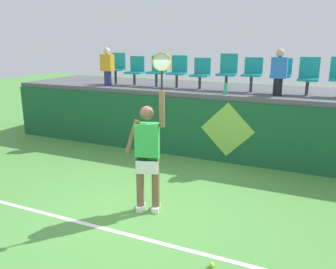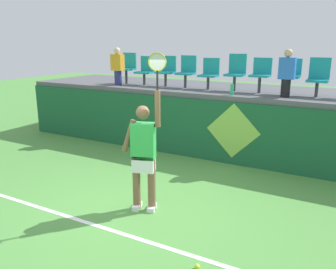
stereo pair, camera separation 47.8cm
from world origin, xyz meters
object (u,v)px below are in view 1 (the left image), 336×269
(water_bottle, at_px, (225,89))
(stadium_chair_6, at_px, (252,72))
(stadium_chair_0, at_px, (117,67))
(stadium_chair_1, at_px, (136,70))
(stadium_chair_7, at_px, (281,73))
(tennis_ball, at_px, (212,265))
(stadium_chair_2, at_px, (158,70))
(tennis_player, at_px, (148,153))
(spectator_1, at_px, (107,66))
(stadium_chair_8, at_px, (308,75))
(stadium_chair_3, at_px, (178,70))
(stadium_chair_5, at_px, (228,70))
(stadium_chair_4, at_px, (201,72))
(spectator_0, at_px, (279,72))

(water_bottle, xyz_separation_m, stadium_chair_6, (0.45, 0.72, 0.34))
(stadium_chair_0, bearing_deg, stadium_chair_1, -0.06)
(stadium_chair_7, bearing_deg, tennis_ball, -90.62)
(stadium_chair_2, bearing_deg, water_bottle, -18.90)
(tennis_player, distance_m, spectator_1, 4.66)
(stadium_chair_7, xyz_separation_m, stadium_chair_8, (0.60, 0.01, -0.02))
(tennis_player, relative_size, stadium_chair_3, 3.13)
(tennis_ball, bearing_deg, stadium_chair_7, 89.38)
(stadium_chair_5, relative_size, spectator_1, 0.87)
(stadium_chair_4, relative_size, stadium_chair_8, 0.92)
(tennis_ball, xyz_separation_m, stadium_chair_6, (-0.62, 4.90, 2.01))
(stadium_chair_4, bearing_deg, stadium_chair_7, -0.17)
(water_bottle, distance_m, spectator_0, 1.23)
(stadium_chair_3, bearing_deg, stadium_chair_8, 0.07)
(stadium_chair_8, bearing_deg, water_bottle, -157.06)
(stadium_chair_5, bearing_deg, stadium_chair_4, -179.53)
(tennis_player, distance_m, stadium_chair_7, 4.26)
(tennis_ball, xyz_separation_m, stadium_chair_3, (-2.57, 4.90, 1.99))
(stadium_chair_2, height_order, stadium_chair_8, stadium_chair_8)
(tennis_ball, height_order, stadium_chair_6, stadium_chair_6)
(spectator_1, bearing_deg, stadium_chair_2, 19.92)
(stadium_chair_2, bearing_deg, stadium_chair_6, -0.08)
(stadium_chair_3, bearing_deg, stadium_chair_5, 0.15)
(stadium_chair_2, height_order, spectator_0, spectator_0)
(spectator_0, bearing_deg, stadium_chair_7, 90.00)
(stadium_chair_3, xyz_separation_m, stadium_chair_8, (3.23, 0.00, -0.00))
(stadium_chair_6, bearing_deg, stadium_chair_7, -0.15)
(stadium_chair_0, bearing_deg, stadium_chair_7, -0.09)
(stadium_chair_8, bearing_deg, stadium_chair_4, -179.87)
(stadium_chair_0, distance_m, stadium_chair_6, 3.86)
(stadium_chair_0, bearing_deg, stadium_chair_6, -0.08)
(stadium_chair_4, xyz_separation_m, stadium_chair_6, (1.31, -0.00, 0.04))
(tennis_ball, relative_size, water_bottle, 0.25)
(spectator_1, bearing_deg, stadium_chair_5, 8.38)
(stadium_chair_2, xyz_separation_m, stadium_chair_4, (1.24, 0.00, -0.03))
(tennis_player, relative_size, stadium_chair_7, 3.20)
(stadium_chair_7, relative_size, spectator_0, 0.78)
(stadium_chair_5, distance_m, spectator_0, 1.36)
(tennis_player, bearing_deg, stadium_chair_7, 68.62)
(tennis_player, relative_size, water_bottle, 10.03)
(stadium_chair_5, xyz_separation_m, stadium_chair_8, (1.89, 0.00, -0.04))
(tennis_ball, distance_m, stadium_chair_5, 5.45)
(stadium_chair_8, xyz_separation_m, spectator_1, (-5.12, -0.48, 0.08))
(tennis_ball, distance_m, stadium_chair_6, 5.33)
(stadium_chair_6, relative_size, stadium_chair_8, 0.96)
(stadium_chair_2, distance_m, stadium_chair_7, 3.23)
(stadium_chair_3, relative_size, stadium_chair_6, 1.02)
(stadium_chair_4, height_order, stadium_chair_6, stadium_chair_6)
(stadium_chair_0, xyz_separation_m, spectator_1, (0.00, -0.47, 0.04))
(water_bottle, bearing_deg, stadium_chair_2, 161.10)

